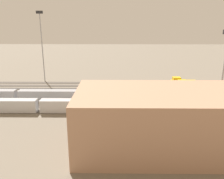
% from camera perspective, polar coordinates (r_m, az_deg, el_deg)
% --- Properties ---
extents(ground_plane, '(400.00, 400.00, 0.00)m').
position_cam_1_polar(ground_plane, '(88.80, -3.84, -1.27)').
color(ground_plane, '#756B5B').
extents(track_bed_0, '(140.00, 2.80, 0.12)m').
position_cam_1_polar(track_bed_0, '(105.56, -3.13, 1.63)').
color(track_bed_0, '#4C443D').
rests_on(track_bed_0, ground_plane).
extents(track_bed_1, '(140.00, 2.80, 0.12)m').
position_cam_1_polar(track_bed_1, '(100.74, -3.31, 0.90)').
color(track_bed_1, '#4C443D').
rests_on(track_bed_1, ground_plane).
extents(track_bed_2, '(140.00, 2.80, 0.12)m').
position_cam_1_polar(track_bed_2, '(95.94, -3.51, 0.11)').
color(track_bed_2, '#3D3833').
rests_on(track_bed_2, ground_plane).
extents(track_bed_3, '(140.00, 2.80, 0.12)m').
position_cam_1_polar(track_bed_3, '(91.16, -3.73, -0.76)').
color(track_bed_3, '#4C443D').
rests_on(track_bed_3, ground_plane).
extents(track_bed_4, '(140.00, 2.80, 0.12)m').
position_cam_1_polar(track_bed_4, '(86.41, -3.97, -1.73)').
color(track_bed_4, '#4C443D').
rests_on(track_bed_4, ground_plane).
extents(track_bed_5, '(140.00, 2.80, 0.12)m').
position_cam_1_polar(track_bed_5, '(81.69, -4.24, -2.82)').
color(track_bed_5, '#3D3833').
rests_on(track_bed_5, ground_plane).
extents(track_bed_6, '(140.00, 2.80, 0.12)m').
position_cam_1_polar(track_bed_6, '(77.00, -4.55, -4.04)').
color(track_bed_6, '#3D3833').
rests_on(track_bed_6, ground_plane).
extents(track_bed_7, '(140.00, 2.80, 0.12)m').
position_cam_1_polar(track_bed_7, '(72.35, -4.90, -5.41)').
color(track_bed_7, '#4C443D').
rests_on(track_bed_7, ground_plane).
extents(train_on_track_3, '(10.00, 3.00, 5.00)m').
position_cam_1_polar(train_on_track_3, '(94.68, 18.10, 0.42)').
color(train_on_track_3, gold).
rests_on(train_on_track_3, ground_plane).
extents(train_on_track_2, '(10.00, 3.00, 5.00)m').
position_cam_1_polar(train_on_track_2, '(99.05, 16.80, 1.21)').
color(train_on_track_2, gold).
rests_on(train_on_track_2, ground_plane).
extents(train_on_track_7, '(114.80, 3.00, 4.40)m').
position_cam_1_polar(train_on_track_7, '(72.35, -9.19, -3.86)').
color(train_on_track_7, maroon).
rests_on(train_on_track_7, ground_plane).
extents(train_on_track_5, '(114.80, 3.00, 4.40)m').
position_cam_1_polar(train_on_track_5, '(80.77, 1.64, -1.50)').
color(train_on_track_5, maroon).
rests_on(train_on_track_5, ground_plane).
extents(train_on_track_4, '(10.00, 3.00, 5.00)m').
position_cam_1_polar(train_on_track_4, '(87.07, 11.49, -0.45)').
color(train_on_track_4, '#D85914').
rests_on(train_on_track_4, ground_plane).
extents(train_on_track_6, '(10.00, 3.00, 5.00)m').
position_cam_1_polar(train_on_track_6, '(79.89, 18.64, -2.52)').
color(train_on_track_6, gold).
rests_on(train_on_track_6, ground_plane).
extents(light_mast_0, '(2.80, 0.70, 30.92)m').
position_cam_1_polar(light_mast_0, '(110.32, -16.71, 11.78)').
color(light_mast_0, '#9EA0A5').
rests_on(light_mast_0, ground_plane).
extents(maintenance_shed, '(39.87, 19.53, 12.72)m').
position_cam_1_polar(maintenance_shed, '(52.20, 13.75, -7.19)').
color(maintenance_shed, tan).
rests_on(maintenance_shed, ground_plane).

